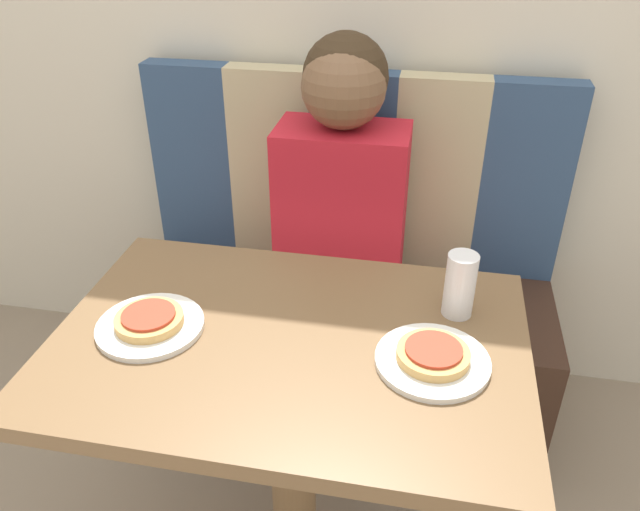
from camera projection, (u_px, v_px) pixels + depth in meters
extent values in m
cube|color=#382319|center=(339.00, 348.00, 2.01)|extent=(1.27, 0.49, 0.45)
cube|color=navy|center=(195.00, 159.00, 1.99)|extent=(0.25, 0.08, 0.60)
cube|color=tan|center=(272.00, 164.00, 1.95)|extent=(0.25, 0.08, 0.60)
cube|color=navy|center=(352.00, 171.00, 1.91)|extent=(0.25, 0.08, 0.60)
cube|color=tan|center=(436.00, 177.00, 1.87)|extent=(0.25, 0.08, 0.60)
cube|color=navy|center=(524.00, 184.00, 1.83)|extent=(0.25, 0.08, 0.60)
cube|color=brown|center=(289.00, 345.00, 1.20)|extent=(0.91, 0.62, 0.03)
cylinder|color=brown|center=(294.00, 478.00, 1.40)|extent=(0.10, 0.10, 0.73)
cube|color=red|center=(341.00, 215.00, 1.76)|extent=(0.35, 0.21, 0.51)
sphere|color=brown|center=(344.00, 87.00, 1.57)|extent=(0.22, 0.22, 0.22)
sphere|color=#382819|center=(346.00, 76.00, 1.58)|extent=(0.22, 0.22, 0.22)
cylinder|color=white|center=(150.00, 326.00, 1.22)|extent=(0.21, 0.21, 0.01)
cylinder|color=white|center=(432.00, 361.00, 1.13)|extent=(0.21, 0.21, 0.01)
cylinder|color=tan|center=(149.00, 320.00, 1.21)|extent=(0.13, 0.13, 0.02)
cylinder|color=#B73823|center=(148.00, 315.00, 1.20)|extent=(0.10, 0.10, 0.01)
cylinder|color=tan|center=(433.00, 355.00, 1.12)|extent=(0.13, 0.13, 0.02)
cylinder|color=#B73823|center=(434.00, 349.00, 1.11)|extent=(0.10, 0.10, 0.01)
cylinder|color=silver|center=(460.00, 285.00, 1.23)|extent=(0.06, 0.06, 0.14)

